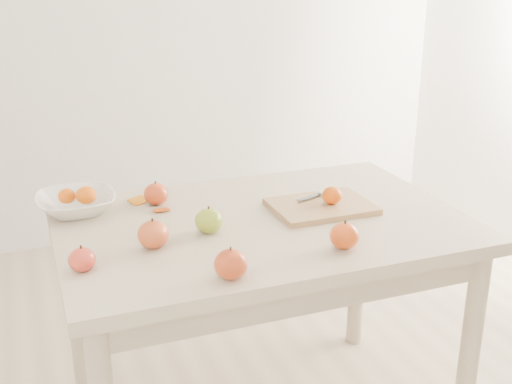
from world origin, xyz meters
name	(u,v)px	position (x,y,z in m)	size (l,w,h in m)	color
table	(262,249)	(0.00, 0.00, 0.65)	(1.20, 0.80, 0.75)	#C4B294
cutting_board	(321,206)	(0.20, 0.01, 0.76)	(0.31, 0.22, 0.02)	tan
board_tangerine	(332,195)	(0.23, 0.00, 0.80)	(0.06, 0.06, 0.05)	#E64608
fruit_bowl	(76,204)	(-0.51, 0.25, 0.78)	(0.24, 0.24, 0.06)	white
bowl_tangerine_near	(67,196)	(-0.54, 0.26, 0.80)	(0.05, 0.05, 0.05)	#D04B07
bowl_tangerine_far	(86,195)	(-0.48, 0.24, 0.81)	(0.06, 0.06, 0.05)	#E55E08
orange_peel_a	(139,202)	(-0.32, 0.27, 0.75)	(0.06, 0.04, 0.00)	orange
orange_peel_b	(162,211)	(-0.27, 0.17, 0.75)	(0.04, 0.04, 0.00)	#CC4A0E
paring_knife	(325,193)	(0.25, 0.08, 0.78)	(0.17, 0.07, 0.01)	white
apple_green	(209,221)	(-0.18, -0.04, 0.79)	(0.08, 0.08, 0.07)	olive
apple_red_d	(82,260)	(-0.54, -0.16, 0.78)	(0.07, 0.07, 0.06)	#A71924
apple_red_c	(231,264)	(-0.21, -0.33, 0.79)	(0.08, 0.08, 0.07)	maroon
apple_red_b	(153,234)	(-0.35, -0.08, 0.79)	(0.09, 0.09, 0.08)	maroon
apple_red_e	(344,236)	(0.13, -0.27, 0.79)	(0.08, 0.08, 0.07)	#A72311
apple_red_a	(156,194)	(-0.27, 0.24, 0.79)	(0.08, 0.08, 0.07)	maroon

